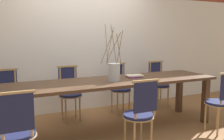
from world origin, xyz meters
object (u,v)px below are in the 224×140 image
(book_stack, at_px, (134,76))
(dining_table, at_px, (112,86))
(chair_near_center, at_px, (221,100))
(chair_far_center, at_px, (119,86))
(vase_centerpiece, at_px, (114,71))

(book_stack, bearing_deg, dining_table, -166.73)
(chair_near_center, bearing_deg, book_stack, 138.60)
(dining_table, xyz_separation_m, chair_near_center, (1.39, -0.75, -0.18))
(chair_near_center, bearing_deg, chair_far_center, 120.82)
(chair_near_center, bearing_deg, dining_table, 151.72)
(dining_table, relative_size, book_stack, 12.02)
(chair_near_center, xyz_separation_m, book_stack, (-0.96, 0.85, 0.29))
(chair_far_center, distance_m, book_stack, 0.71)
(dining_table, distance_m, book_stack, 0.45)
(chair_near_center, xyz_separation_m, vase_centerpiece, (-1.39, 0.67, 0.41))
(chair_far_center, bearing_deg, chair_near_center, 120.82)
(chair_near_center, relative_size, chair_far_center, 1.00)
(book_stack, bearing_deg, chair_near_center, -41.40)
(chair_far_center, xyz_separation_m, book_stack, (-0.07, -0.64, 0.29))
(chair_near_center, height_order, book_stack, chair_near_center)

